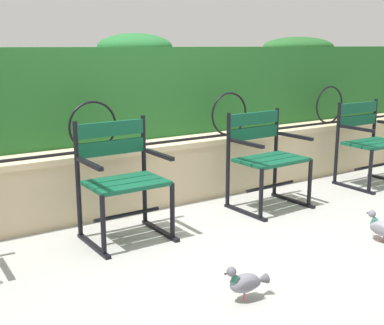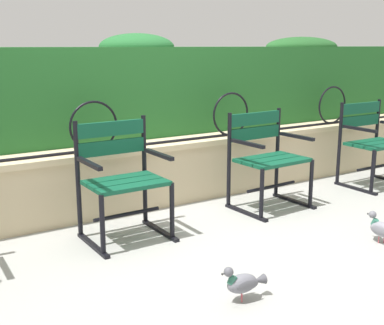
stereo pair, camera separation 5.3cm
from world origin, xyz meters
The scene contains 9 objects.
ground_plane centered at (0.00, 0.00, 0.00)m, with size 60.00×60.00×0.00m, color #9E9E99.
stone_wall centered at (0.00, 0.87, 0.29)m, with size 8.16×0.41×0.57m.
iron_arch_fence centered at (-0.40, 0.79, 0.74)m, with size 7.61×0.02×0.42m.
hedge_row centered at (0.02, 1.34, 1.02)m, with size 8.00×0.59×0.98m.
park_chair_centre_left centered at (-0.51, 0.26, 0.47)m, with size 0.60×0.52×0.89m.
park_chair_centre_right centered at (0.90, 0.26, 0.46)m, with size 0.65×0.55×0.85m.
park_chair_rightmost centered at (2.31, 0.25, 0.46)m, with size 0.62×0.52×0.86m.
pigeon_near_chairs centered at (1.04, -0.89, 0.11)m, with size 0.11×0.29×0.22m.
pigeon_far_side centered at (-0.36, -1.02, 0.11)m, with size 0.29×0.12×0.22m.
Camera 2 is at (-2.04, -3.11, 1.42)m, focal length 47.71 mm.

